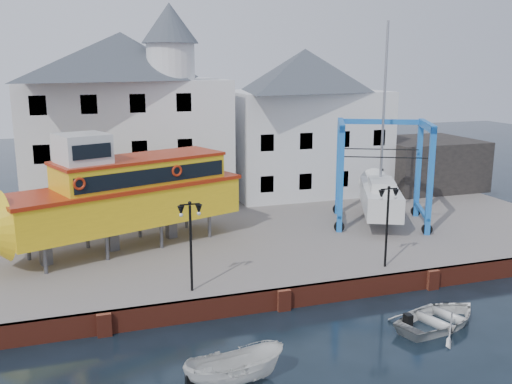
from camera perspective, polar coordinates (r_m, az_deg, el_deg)
name	(u,v)px	position (r m, az deg, el deg)	size (l,w,h in m)	color
ground	(283,310)	(26.88, 2.74, -11.67)	(140.00, 140.00, 0.00)	black
hardstanding	(221,233)	(36.53, -3.48, -4.15)	(44.00, 22.00, 1.00)	slate
quay_wall	(282,299)	(26.77, 2.67, -10.61)	(44.00, 0.47, 1.00)	maroon
building_white_main	(126,118)	(41.56, -12.84, 7.25)	(14.00, 8.30, 14.00)	silver
building_white_right	(304,121)	(45.69, 4.82, 7.05)	(12.00, 8.00, 11.20)	silver
shed_dark	(424,163)	(49.28, 16.44, 2.77)	(8.00, 7.00, 4.00)	black
lamp_post_left	(190,223)	(25.46, -6.59, -3.14)	(1.12, 0.32, 4.20)	black
lamp_post_right	(388,206)	(29.09, 13.06, -1.38)	(1.12, 0.32, 4.20)	black
tour_boat	(111,196)	(31.88, -14.29, -0.35)	(15.39, 8.57, 6.57)	#59595E
travel_lift	(379,189)	(37.96, 12.24, 0.31)	(7.27, 8.49, 12.65)	#1E80C3
motorboat_a	(235,384)	(21.35, -2.15, -18.62)	(1.40, 3.72, 1.44)	silver
motorboat_b	(439,325)	(26.62, 17.84, -12.57)	(3.23, 4.53, 0.94)	silver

